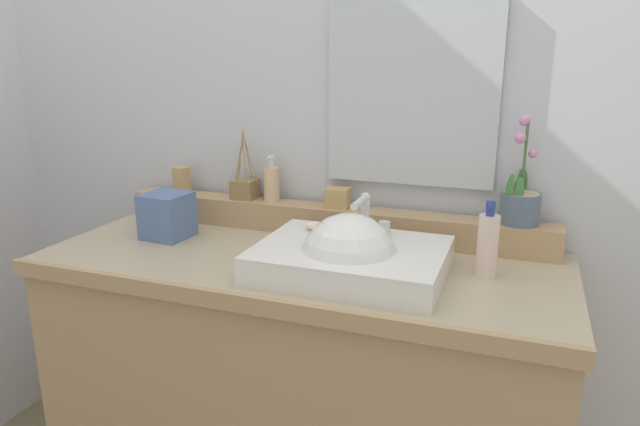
% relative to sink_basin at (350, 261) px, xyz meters
% --- Properties ---
extents(wall_back, '(3.31, 0.20, 2.73)m').
position_rel_sink_basin_xyz_m(wall_back, '(-0.17, 0.47, 0.48)').
color(wall_back, silver).
rests_on(wall_back, ground).
extents(vanity_cabinet, '(1.46, 0.60, 0.85)m').
position_rel_sink_basin_xyz_m(vanity_cabinet, '(-0.17, 0.07, -0.46)').
color(vanity_cabinet, tan).
rests_on(vanity_cabinet, ground).
extents(back_ledge, '(1.38, 0.09, 0.09)m').
position_rel_sink_basin_xyz_m(back_ledge, '(-0.17, 0.31, 0.01)').
color(back_ledge, tan).
rests_on(back_ledge, vanity_cabinet).
extents(sink_basin, '(0.48, 0.37, 0.28)m').
position_rel_sink_basin_xyz_m(sink_basin, '(0.00, 0.00, 0.00)').
color(sink_basin, white).
rests_on(sink_basin, vanity_cabinet).
extents(soap_bar, '(0.07, 0.04, 0.02)m').
position_rel_sink_basin_xyz_m(soap_bar, '(-0.13, 0.11, 0.05)').
color(soap_bar, beige).
rests_on(soap_bar, sink_basin).
extents(potted_plant, '(0.11, 0.12, 0.30)m').
position_rel_sink_basin_xyz_m(potted_plant, '(0.40, 0.32, 0.12)').
color(potted_plant, slate).
rests_on(potted_plant, back_ledge).
extents(soap_dispenser, '(0.05, 0.05, 0.15)m').
position_rel_sink_basin_xyz_m(soap_dispenser, '(-0.37, 0.32, 0.11)').
color(soap_dispenser, '#D6B88A').
rests_on(soap_dispenser, back_ledge).
extents(tumbler_cup, '(0.06, 0.06, 0.09)m').
position_rel_sink_basin_xyz_m(tumbler_cup, '(-0.70, 0.31, 0.10)').
color(tumbler_cup, tan).
rests_on(tumbler_cup, back_ledge).
extents(reed_diffuser, '(0.09, 0.07, 0.23)m').
position_rel_sink_basin_xyz_m(reed_diffuser, '(-0.46, 0.31, 0.09)').
color(reed_diffuser, olive).
rests_on(reed_diffuser, back_ledge).
extents(trinket_box, '(0.07, 0.06, 0.06)m').
position_rel_sink_basin_xyz_m(trinket_box, '(-0.14, 0.31, 0.08)').
color(trinket_box, tan).
rests_on(trinket_box, back_ledge).
extents(lotion_bottle, '(0.05, 0.06, 0.20)m').
position_rel_sink_basin_xyz_m(lotion_bottle, '(0.33, 0.11, 0.05)').
color(lotion_bottle, beige).
rests_on(lotion_bottle, vanity_cabinet).
extents(tissue_box, '(0.14, 0.14, 0.14)m').
position_rel_sink_basin_xyz_m(tissue_box, '(-0.62, 0.10, 0.03)').
color(tissue_box, '#506C9C').
rests_on(tissue_box, vanity_cabinet).
extents(mirror, '(0.50, 0.02, 0.54)m').
position_rel_sink_basin_xyz_m(mirror, '(0.07, 0.36, 0.40)').
color(mirror, silver).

